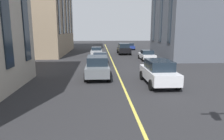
{
  "coord_description": "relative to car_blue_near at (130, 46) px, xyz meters",
  "views": [
    {
      "loc": [
        -0.87,
        1.77,
        4.08
      ],
      "look_at": [
        11.48,
        0.97,
        1.65
      ],
      "focal_mm": 32.35,
      "sensor_mm": 36.0,
      "label": 1
    }
  ],
  "objects": [
    {
      "name": "car_blue_trailing",
      "position": [
        -18.56,
        6.56,
        0.0
      ],
      "size": [
        4.4,
        1.95,
        1.37
      ],
      "color": "navy",
      "rests_on": "ground_plane"
    },
    {
      "name": "car_blue_near",
      "position": [
        0.0,
        0.0,
        0.0
      ],
      "size": [
        3.9,
        1.89,
        1.4
      ],
      "color": "navy",
      "rests_on": "ground_plane"
    },
    {
      "name": "lane_centre_line",
      "position": [
        -22.66,
        4.9,
        -0.7
      ],
      "size": [
        80.0,
        0.16,
        0.01
      ],
      "color": "#D8C64C",
      "rests_on": "ground_plane"
    },
    {
      "name": "car_black_oncoming",
      "position": [
        -8.44,
        2.34,
        0.27
      ],
      "size": [
        4.7,
        2.14,
        1.88
      ],
      "color": "black",
      "rests_on": "ground_plane"
    },
    {
      "name": "car_white_far",
      "position": [
        -15.91,
        0.0,
        0.0
      ],
      "size": [
        3.9,
        1.89,
        1.4
      ],
      "color": "silver",
      "rests_on": "ground_plane"
    },
    {
      "name": "car_grey_mid",
      "position": [
        -26.14,
        6.82,
        0.27
      ],
      "size": [
        4.7,
        2.14,
        1.88
      ],
      "color": "slate",
      "rests_on": "ground_plane"
    },
    {
      "name": "car_silver_parked_a",
      "position": [
        -10.04,
        7.09,
        0.0
      ],
      "size": [
        4.4,
        1.95,
        1.37
      ],
      "color": "#B7BABF",
      "rests_on": "ground_plane"
    },
    {
      "name": "car_white_parked_b",
      "position": [
        -28.75,
        2.15,
        0.27
      ],
      "size": [
        4.7,
        2.14,
        1.88
      ],
      "color": "silver",
      "rests_on": "ground_plane"
    }
  ]
}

